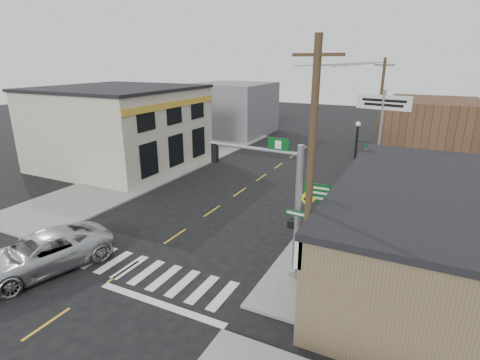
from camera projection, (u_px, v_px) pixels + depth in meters
The scene contains 20 objects.
ground at pixel (124, 271), 17.20m from camera, with size 140.00×140.00×0.00m, color black.
sidewalk_right at pixel (370, 207), 24.45m from camera, with size 6.00×38.00×0.13m, color gray.
sidewalk_left at pixel (151, 172), 32.07m from camera, with size 6.00×38.00×0.13m, color gray.
center_line at pixel (212, 211), 24.02m from camera, with size 0.12×56.00×0.01m, color gold.
crosswalk at pixel (130, 267), 17.54m from camera, with size 11.00×2.20×0.01m, color silver.
left_building at pixel (120, 128), 33.58m from camera, with size 12.00×12.00×6.80m, color beige.
bldg_distant_right at pixel (430, 128), 36.82m from camera, with size 8.00×10.00×5.60m, color brown.
bldg_distant_left at pixel (232, 109), 48.13m from camera, with size 9.00×10.00×6.40m, color slate.
suv at pixel (42, 253), 17.10m from camera, with size 2.84×6.15×1.71m, color #B5B8BB.
traffic_signal_pole at pixel (282, 196), 15.86m from camera, with size 4.81×0.38×6.10m.
guide_sign at pixel (318, 197), 20.77m from camera, with size 1.63×0.14×2.86m.
fire_hydrant at pixel (339, 245), 18.58m from camera, with size 0.22×0.22×0.71m.
ped_crossing_sign at pixel (307, 203), 20.50m from camera, with size 0.93×0.07×2.39m.
lamp_post at pixel (356, 162), 22.25m from camera, with size 0.75×0.59×5.75m.
dance_center_sign at pixel (382, 119), 24.12m from camera, with size 3.45×0.22×7.32m.
bare_tree at pixel (366, 195), 16.36m from camera, with size 2.23×2.23×4.45m.
shrub_front at pixel (328, 289), 14.89m from camera, with size 1.20×1.20×0.90m, color #143516.
shrub_back at pixel (381, 229), 20.21m from camera, with size 1.16×1.16×0.87m, color #1C3212.
utility_pole_near at pixel (310, 182), 13.02m from camera, with size 1.73×0.26×9.95m.
utility_pole_far at pixel (379, 113), 31.73m from camera, with size 1.62×0.24×9.31m.
Camera 1 is at (11.49, -11.12, 9.31)m, focal length 28.00 mm.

